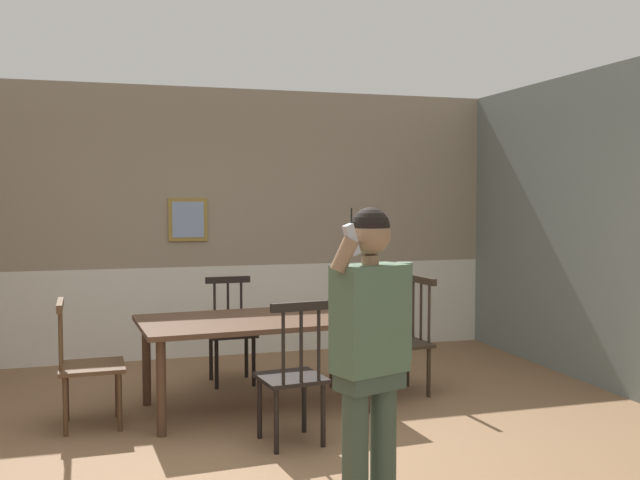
% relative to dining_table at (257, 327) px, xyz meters
% --- Properties ---
extents(ground_plane, '(7.31, 7.31, 0.00)m').
position_rel_dining_table_xyz_m(ground_plane, '(-0.18, -0.93, -0.67)').
color(ground_plane, '#846042').
extents(room_back_partition, '(6.64, 0.17, 2.87)m').
position_rel_dining_table_xyz_m(room_back_partition, '(-0.18, 2.12, 0.72)').
color(room_back_partition, gray).
rests_on(room_back_partition, ground_plane).
extents(dining_table, '(1.92, 1.16, 0.74)m').
position_rel_dining_table_xyz_m(dining_table, '(0.00, 0.00, 0.00)').
color(dining_table, '#4C3323').
rests_on(dining_table, ground_plane).
extents(chair_near_window, '(0.48, 0.48, 0.95)m').
position_rel_dining_table_xyz_m(chair_near_window, '(-1.31, -0.09, -0.19)').
color(chair_near_window, '#513823').
rests_on(chair_near_window, ground_plane).
extents(chair_by_doorway, '(0.48, 0.48, 1.02)m').
position_rel_dining_table_xyz_m(chair_by_doorway, '(0.07, -0.91, -0.18)').
color(chair_by_doorway, black).
rests_on(chair_by_doorway, ground_plane).
extents(chair_at_table_head, '(0.43, 0.43, 0.97)m').
position_rel_dining_table_xyz_m(chair_at_table_head, '(-0.06, 0.90, -0.19)').
color(chair_at_table_head, black).
rests_on(chair_at_table_head, ground_plane).
extents(chair_opposite_corner, '(0.51, 0.51, 1.02)m').
position_rel_dining_table_xyz_m(chair_opposite_corner, '(1.31, 0.09, -0.19)').
color(chair_opposite_corner, '#2D2319').
rests_on(chair_opposite_corner, ground_plane).
extents(person_figure, '(0.51, 0.33, 1.66)m').
position_rel_dining_table_xyz_m(person_figure, '(0.16, -2.17, 0.28)').
color(person_figure, '#3A493A').
rests_on(person_figure, ground_plane).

